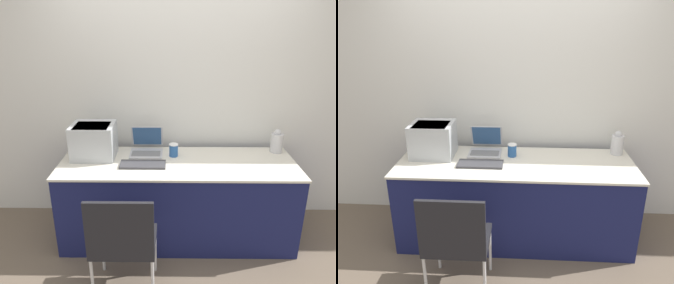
{
  "view_description": "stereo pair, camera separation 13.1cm",
  "coord_description": "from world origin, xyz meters",
  "views": [
    {
      "loc": [
        -0.06,
        -2.37,
        2.01
      ],
      "look_at": [
        -0.09,
        0.4,
        0.96
      ],
      "focal_mm": 35.0,
      "sensor_mm": 36.0,
      "label": 1
    },
    {
      "loc": [
        0.07,
        -2.37,
        2.01
      ],
      "look_at": [
        -0.09,
        0.4,
        0.96
      ],
      "focal_mm": 35.0,
      "sensor_mm": 36.0,
      "label": 2
    }
  ],
  "objects": [
    {
      "name": "chair",
      "position": [
        -0.41,
        -0.41,
        0.52
      ],
      "size": [
        0.47,
        0.41,
        0.89
      ],
      "color": "black",
      "rests_on": "ground_plane"
    },
    {
      "name": "table",
      "position": [
        0.0,
        0.36,
        0.39
      ],
      "size": [
        2.15,
        0.74,
        0.78
      ],
      "color": "#191E51",
      "rests_on": "ground_plane"
    },
    {
      "name": "ground_plane",
      "position": [
        0.0,
        0.0,
        0.0
      ],
      "size": [
        14.0,
        14.0,
        0.0
      ],
      "primitive_type": "plane",
      "color": "#6B5B4C"
    },
    {
      "name": "laptop_left",
      "position": [
        -0.3,
        0.58,
        0.84
      ],
      "size": [
        0.31,
        0.34,
        0.24
      ],
      "color": "#B7B7BC",
      "rests_on": "table"
    },
    {
      "name": "external_keyboard",
      "position": [
        -0.31,
        0.28,
        0.79
      ],
      "size": [
        0.41,
        0.17,
        0.02
      ],
      "color": "#3D3D42",
      "rests_on": "table"
    },
    {
      "name": "wall_back",
      "position": [
        0.0,
        0.84,
        1.3
      ],
      "size": [
        8.0,
        0.05,
        2.6
      ],
      "color": "silver",
      "rests_on": "ground_plane"
    },
    {
      "name": "coffee_cup",
      "position": [
        -0.04,
        0.5,
        0.85
      ],
      "size": [
        0.09,
        0.09,
        0.12
      ],
      "color": "#285699",
      "rests_on": "table"
    },
    {
      "name": "metal_pitcher",
      "position": [
        0.97,
        0.62,
        0.89
      ],
      "size": [
        0.12,
        0.12,
        0.23
      ],
      "color": "silver",
      "rests_on": "table"
    },
    {
      "name": "printer",
      "position": [
        -0.78,
        0.48,
        0.96
      ],
      "size": [
        0.39,
        0.34,
        0.32
      ],
      "color": "#B2B7BC",
      "rests_on": "table"
    }
  ]
}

